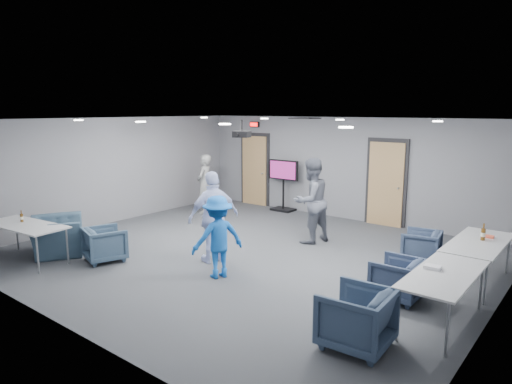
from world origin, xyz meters
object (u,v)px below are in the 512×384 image
Objects in this scene: chair_front_a at (105,244)px; chair_right_a at (421,246)px; table_right_b at (444,276)px; person_d at (218,237)px; table_front_left at (25,227)px; chair_right_c at (356,318)px; bottle_front at (22,218)px; bottle_right at (483,234)px; person_c at (214,217)px; person_a at (204,184)px; table_right_a at (478,244)px; chair_front_b at (56,236)px; projector at (242,134)px; person_b at (311,201)px; chair_right_b at (397,279)px; tv_stand at (283,182)px.

chair_right_a is at bearing -124.28° from chair_front_a.
person_d is at bearing 98.98° from table_right_b.
table_front_left is at bearing 57.16° from chair_front_a.
bottle_front is (-6.69, -0.91, 0.44)m from chair_right_c.
person_d reaches higher than bottle_right.
chair_right_c is at bearing 91.72° from person_c.
chair_right_c is (0.45, -3.69, 0.06)m from chair_right_a.
bottle_front is at bearing -42.29° from person_d.
table_right_b is at bearing 15.21° from chair_right_a.
person_a is 0.87× the size of table_right_a.
person_d is 1.29× the size of chair_front_b.
projector is (2.93, 3.21, 1.59)m from bottle_front.
person_b is 2.28× the size of chair_right_c.
bottle_front is (-3.86, -4.44, -0.12)m from person_b.
person_a reaches higher than bottle_right.
tv_stand is (-4.98, 4.05, 0.51)m from chair_right_b.
person_a is at bearing 90.61° from bottle_front.
person_c is 0.93× the size of table_right_a.
person_a is 5.13m from person_d.
person_d is 3.68× the size of projector.
person_d is at bearing -130.80° from chair_front_b.
table_right_a is 6.53× the size of bottle_right.
bottle_front is (-0.22, -0.55, 0.45)m from chair_front_b.
table_right_a is (7.40, -1.01, -0.14)m from person_a.
person_b is at bearing -106.46° from chair_front_a.
person_a is 3.87m from projector.
chair_front_b is at bearing -152.83° from bottle_right.
chair_right_b is at bearing -39.13° from tv_stand.
person_a is 5.11m from bottle_front.
table_right_b is at bearing -180.00° from table_right_a.
table_front_left is at bearing 107.53° from table_right_b.
person_c is at bearing 31.84° from table_front_left.
table_right_a is at bearing -104.41° from bottle_right.
chair_front_b is at bearing 116.48° from table_right_a.
tv_stand reaches higher than chair_right_c.
chair_right_c is at bearing 7.76° from bottle_front.
chair_right_c is (6.75, -4.20, -0.45)m from person_a.
chair_right_a is at bearing 163.84° from person_d.
chair_right_b is 1.86m from bottle_right.
person_c reaches higher than chair_right_a.
chair_right_c is 2.09× the size of projector.
person_d is at bearing 25.41° from person_a.
chair_right_c reaches higher than chair_right_b.
chair_front_b is 7.32m from table_right_b.
bottle_front is 6.87m from tv_stand.
person_c is 0.97× the size of table_right_b.
person_c is at bearing 114.26° from table_right_a.
bottle_right reaches higher than bottle_front.
person_c is at bearing -124.51° from chair_front_a.
person_b is 1.29× the size of person_d.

